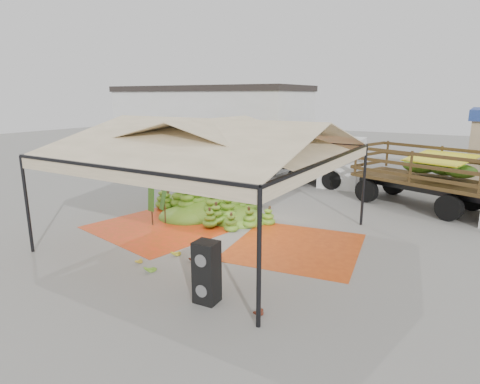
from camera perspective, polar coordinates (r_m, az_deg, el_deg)
The scene contains 17 objects.
ground at distance 13.88m, azimuth -3.96°, elevation -6.37°, with size 90.00×90.00×0.00m, color slate.
canopy_tent at distance 13.13m, azimuth -4.19°, elevation 7.30°, with size 8.10×8.10×4.00m.
building_white at distance 30.32m, azimuth -4.24°, elevation 9.71°, with size 14.30×6.30×5.40m.
tarp_left at distance 15.15m, azimuth -11.01°, elevation -4.84°, with size 4.52×4.30×0.01m, color red.
tarp_right at distance 13.10m, azimuth 7.97°, elevation -7.68°, with size 3.89×4.08×0.01m, color #CD4D13.
banana_heap at distance 16.49m, azimuth -4.24°, elevation -0.87°, with size 5.81×4.77×1.24m, color #46831B.
hand_yellow_a at distance 12.48m, azimuth -9.18°, elevation -8.35°, with size 0.44×0.36×0.20m, color gold.
hand_yellow_b at distance 12.14m, azimuth -14.47°, elevation -9.30°, with size 0.41×0.34×0.19m, color gold.
hand_red_a at distance 11.99m, azimuth -6.65°, elevation -9.26°, with size 0.39×0.32×0.18m, color #5A2814.
hand_red_b at distance 9.26m, azimuth 2.18°, elevation -16.34°, with size 0.48×0.39×0.22m, color #561E13.
hand_green at distance 11.55m, azimuth -12.70°, elevation -10.35°, with size 0.47×0.38×0.21m, color #4F7D1A.
hanging_bunches at distance 12.80m, azimuth -10.40°, elevation 3.88°, with size 4.74×0.24×0.20m.
speaker_stack at distance 9.48m, azimuth -4.77°, elevation -11.29°, with size 0.57×0.50×1.49m.
banana_leaves at distance 15.21m, azimuth -11.90°, elevation -4.84°, with size 0.96×1.36×3.70m, color #227920, non-canonical shape.
vendor at distance 17.78m, azimuth 2.67°, elevation 0.67°, with size 0.55×0.36×1.52m, color gray.
truck_left at distance 22.65m, azimuth 8.41°, elevation 5.39°, with size 7.56×3.06×2.54m.
truck_right at distance 18.35m, azimuth 28.47°, elevation 2.15°, with size 8.05×4.96×2.62m.
Camera 1 is at (7.58, -10.62, 4.72)m, focal length 30.00 mm.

